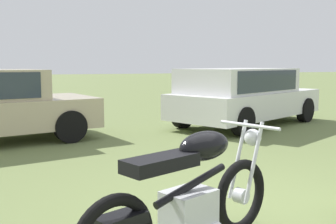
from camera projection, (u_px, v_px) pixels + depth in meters
ground_plane at (274, 219)px, 4.03m from camera, size 120.00×120.00×0.00m
motorcycle_black at (190, 196)px, 3.20m from camera, size 1.98×1.03×1.02m
car_white at (243, 92)px, 10.04m from camera, size 4.78×3.54×1.43m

